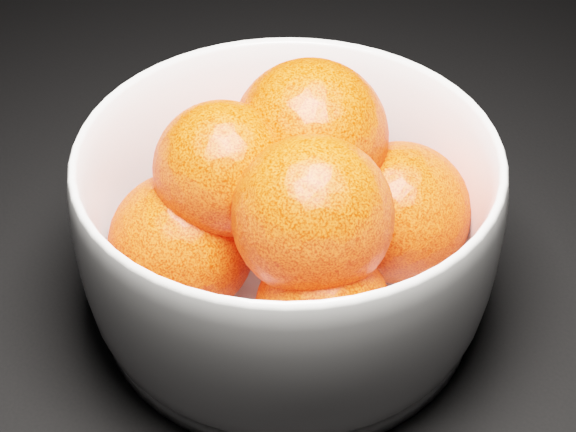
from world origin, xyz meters
The scene contains 2 objects.
bowl centered at (0.22, 0.25, 0.06)m, with size 0.25×0.25×0.12m.
orange_pile centered at (0.22, 0.25, 0.08)m, with size 0.19×0.20×0.14m.
Camera 1 is at (0.45, -0.04, 0.39)m, focal length 50.00 mm.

